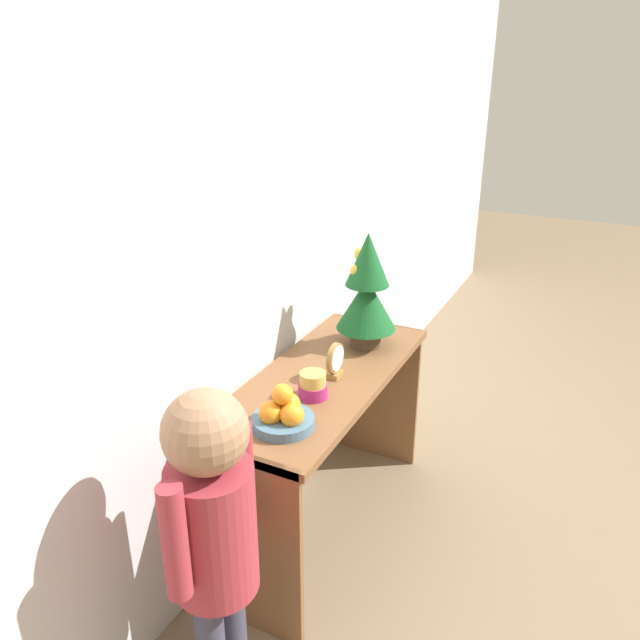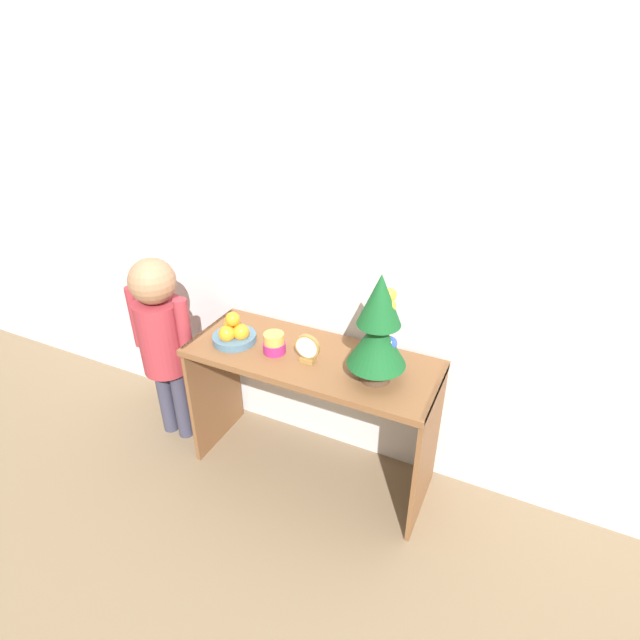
% 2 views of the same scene
% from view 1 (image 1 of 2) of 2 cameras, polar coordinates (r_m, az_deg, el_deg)
% --- Properties ---
extents(ground_plane, '(12.00, 12.00, 0.00)m').
position_cam_1_polar(ground_plane, '(2.62, 4.81, -19.34)').
color(ground_plane, '#7A664C').
extents(back_wall, '(7.00, 0.05, 2.50)m').
position_cam_1_polar(back_wall, '(2.22, -5.93, 9.53)').
color(back_wall, silver).
rests_on(back_wall, ground_plane).
extents(console_table, '(1.13, 0.44, 0.68)m').
position_cam_1_polar(console_table, '(2.38, 0.26, -8.32)').
color(console_table, brown).
rests_on(console_table, ground_plane).
extents(mini_tree, '(0.24, 0.24, 0.47)m').
position_cam_1_polar(mini_tree, '(2.45, 4.30, 2.74)').
color(mini_tree, '#4C3828').
rests_on(mini_tree, console_table).
extents(fruit_bowl, '(0.20, 0.20, 0.15)m').
position_cam_1_polar(fruit_bowl, '(1.98, -3.37, -8.60)').
color(fruit_bowl, '#476B84').
rests_on(fruit_bowl, console_table).
extents(singing_bowl, '(0.10, 0.10, 0.09)m').
position_cam_1_polar(singing_bowl, '(2.14, -0.65, -6.02)').
color(singing_bowl, '#9E2366').
rests_on(singing_bowl, console_table).
extents(desk_clock, '(0.11, 0.04, 0.13)m').
position_cam_1_polar(desk_clock, '(2.26, 1.42, -3.75)').
color(desk_clock, olive).
rests_on(desk_clock, console_table).
extents(child_figure, '(0.36, 0.23, 1.02)m').
position_cam_1_polar(child_figure, '(1.73, -9.80, -17.55)').
color(child_figure, '#38384C').
rests_on(child_figure, ground_plane).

